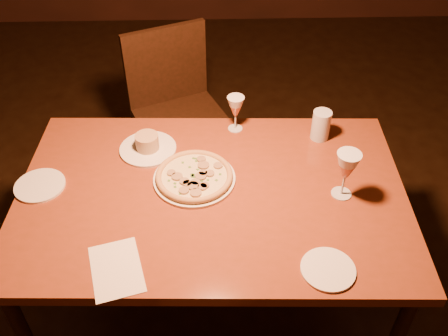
{
  "coord_description": "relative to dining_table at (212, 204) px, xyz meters",
  "views": [
    {
      "loc": [
        0.03,
        -1.18,
        2.16
      ],
      "look_at": [
        0.08,
        0.27,
        0.89
      ],
      "focal_mm": 40.0,
      "sensor_mm": 36.0,
      "label": 1
    }
  ],
  "objects": [
    {
      "name": "dining_table",
      "position": [
        0.0,
        0.0,
        0.0
      ],
      "size": [
        1.54,
        1.02,
        0.81
      ],
      "rotation": [
        0.0,
        0.0,
        -0.03
      ],
      "color": "maroon",
      "rests_on": "floor"
    },
    {
      "name": "chair_far",
      "position": [
        -0.19,
        0.95,
        -0.19
      ],
      "size": [
        0.62,
        0.62,
        0.98
      ],
      "rotation": [
        0.0,
        0.0,
        0.41
      ],
      "color": "black",
      "rests_on": "floor"
    },
    {
      "name": "pizza_plate",
      "position": [
        -0.07,
        0.07,
        0.09
      ],
      "size": [
        0.33,
        0.33,
        0.04
      ],
      "color": "white",
      "rests_on": "dining_table"
    },
    {
      "name": "ramekin_saucer",
      "position": [
        -0.27,
        0.26,
        0.1
      ],
      "size": [
        0.24,
        0.24,
        0.08
      ],
      "color": "white",
      "rests_on": "dining_table"
    },
    {
      "name": "wine_glass_far",
      "position": [
        0.11,
        0.4,
        0.16
      ],
      "size": [
        0.08,
        0.08,
        0.17
      ],
      "primitive_type": null,
      "color": "#C56E52",
      "rests_on": "dining_table"
    },
    {
      "name": "wine_glass_right",
      "position": [
        0.5,
        -0.03,
        0.17
      ],
      "size": [
        0.09,
        0.09,
        0.2
      ],
      "primitive_type": null,
      "color": "#C56E52",
      "rests_on": "dining_table"
    },
    {
      "name": "water_tumbler",
      "position": [
        0.48,
        0.33,
        0.14
      ],
      "size": [
        0.08,
        0.08,
        0.13
      ],
      "primitive_type": "cylinder",
      "color": "silver",
      "rests_on": "dining_table"
    },
    {
      "name": "side_plate_left",
      "position": [
        -0.67,
        0.05,
        0.08
      ],
      "size": [
        0.2,
        0.2,
        0.01
      ],
      "primitive_type": "cylinder",
      "color": "white",
      "rests_on": "dining_table"
    },
    {
      "name": "side_plate_near",
      "position": [
        0.38,
        -0.39,
        0.08
      ],
      "size": [
        0.18,
        0.18,
        0.01
      ],
      "primitive_type": "cylinder",
      "color": "white",
      "rests_on": "dining_table"
    },
    {
      "name": "menu_card",
      "position": [
        -0.32,
        -0.36,
        0.07
      ],
      "size": [
        0.22,
        0.27,
        0.0
      ],
      "primitive_type": "cube",
      "rotation": [
        0.0,
        0.0,
        0.28
      ],
      "color": "silver",
      "rests_on": "dining_table"
    }
  ]
}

